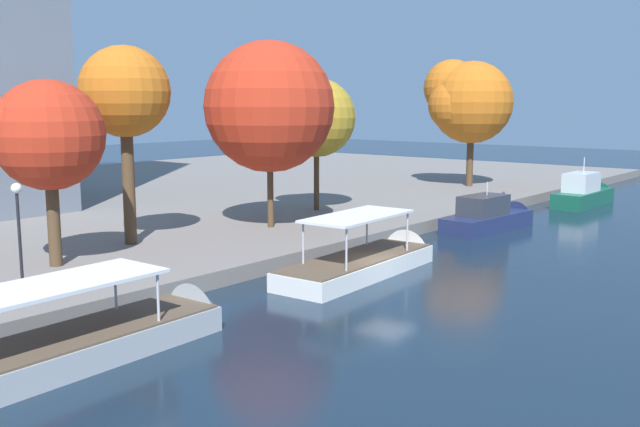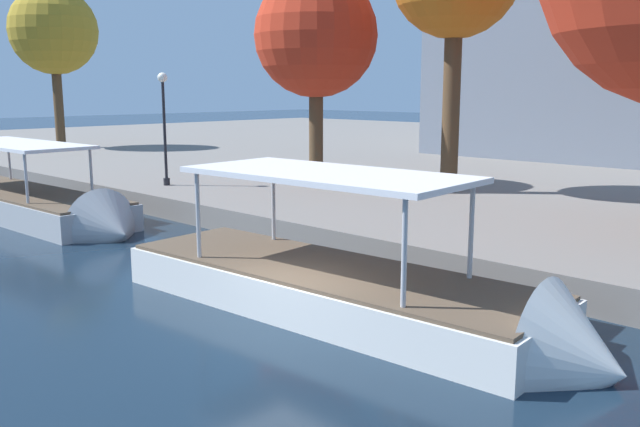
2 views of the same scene
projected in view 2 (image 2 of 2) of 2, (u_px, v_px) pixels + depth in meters
ground_plane at (278, 329)px, 13.52m from camera, size 220.00×220.00×0.00m
tour_boat_1 at (33, 208)px, 25.00m from camera, size 13.34×3.41×3.85m
tour_boat_2 at (366, 303)px, 14.01m from camera, size 11.46×3.67×4.19m
lamp_post at (164, 116)px, 27.65m from camera, size 0.40×0.40×4.63m
tree_2 at (54, 29)px, 45.35m from camera, size 5.86×5.86×10.81m
tree_3 at (315, 36)px, 27.69m from camera, size 5.22×5.11×8.71m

